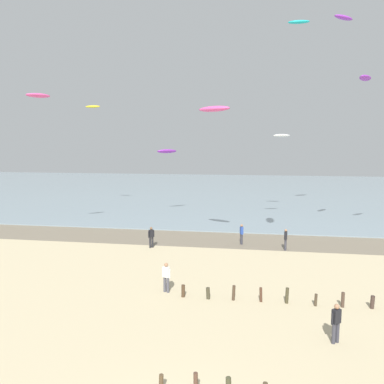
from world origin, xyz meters
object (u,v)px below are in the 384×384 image
(person_nearest_camera, at_px, (336,322))
(kite_aloft_2, at_px, (282,136))
(kite_aloft_4, at_px, (93,107))
(kite_aloft_7, at_px, (344,18))
(kite_aloft_10, at_px, (214,109))
(person_mid_beach, at_px, (151,237))
(kite_aloft_3, at_px, (38,95))
(person_right_flank, at_px, (166,276))
(person_by_waterline, at_px, (286,239))
(kite_aloft_1, at_px, (299,22))
(person_trailing_behind, at_px, (242,234))
(kite_aloft_9, at_px, (365,78))
(kite_aloft_6, at_px, (167,151))

(person_nearest_camera, relative_size, kite_aloft_2, 0.94)
(kite_aloft_4, height_order, kite_aloft_7, kite_aloft_7)
(kite_aloft_4, relative_size, kite_aloft_10, 0.72)
(kite_aloft_4, bearing_deg, person_mid_beach, 128.57)
(kite_aloft_3, bearing_deg, person_right_flank, -80.80)
(person_by_waterline, relative_size, kite_aloft_1, 0.89)
(person_right_flank, bearing_deg, person_nearest_camera, -27.11)
(person_nearest_camera, height_order, kite_aloft_3, kite_aloft_3)
(person_nearest_camera, distance_m, kite_aloft_10, 18.13)
(kite_aloft_1, height_order, kite_aloft_7, kite_aloft_7)
(person_trailing_behind, bearing_deg, kite_aloft_10, -140.84)
(kite_aloft_2, bearing_deg, kite_aloft_9, 123.07)
(person_by_waterline, distance_m, kite_aloft_7, 24.69)
(person_nearest_camera, distance_m, kite_aloft_9, 23.98)
(kite_aloft_4, bearing_deg, person_nearest_camera, 131.17)
(kite_aloft_2, xyz_separation_m, kite_aloft_7, (6.03, 2.34, 12.02))
(person_nearest_camera, xyz_separation_m, kite_aloft_1, (0.33, 20.76, 18.41))
(person_right_flank, distance_m, kite_aloft_3, 20.50)
(person_trailing_behind, bearing_deg, kite_aloft_6, 129.11)
(person_by_waterline, height_order, kite_aloft_9, kite_aloft_9)
(kite_aloft_3, height_order, kite_aloft_4, kite_aloft_4)
(person_trailing_behind, bearing_deg, person_right_flank, -109.38)
(person_mid_beach, height_order, kite_aloft_7, kite_aloft_7)
(kite_aloft_3, height_order, kite_aloft_6, kite_aloft_3)
(person_mid_beach, height_order, kite_aloft_10, kite_aloft_10)
(person_by_waterline, bearing_deg, kite_aloft_2, 88.77)
(kite_aloft_3, relative_size, kite_aloft_4, 1.01)
(person_nearest_camera, height_order, person_mid_beach, same)
(kite_aloft_3, bearing_deg, kite_aloft_4, 53.32)
(person_by_waterline, bearing_deg, kite_aloft_10, -174.49)
(kite_aloft_4, bearing_deg, kite_aloft_10, 139.14)
(kite_aloft_6, bearing_deg, kite_aloft_4, -59.02)
(person_trailing_behind, relative_size, kite_aloft_7, 0.65)
(kite_aloft_9, bearing_deg, person_mid_beach, -38.45)
(person_trailing_behind, distance_m, kite_aloft_3, 20.89)
(kite_aloft_10, bearing_deg, kite_aloft_4, -17.38)
(person_mid_beach, bearing_deg, kite_aloft_2, 45.44)
(person_nearest_camera, distance_m, kite_aloft_3, 28.55)
(person_by_waterline, xyz_separation_m, kite_aloft_2, (0.22, 10.11, 8.36))
(person_trailing_behind, distance_m, kite_aloft_6, 15.58)
(kite_aloft_1, bearing_deg, kite_aloft_6, -22.02)
(person_by_waterline, xyz_separation_m, kite_aloft_4, (-22.71, 15.68, 12.22))
(kite_aloft_10, bearing_deg, person_by_waterline, -148.21)
(kite_aloft_1, xyz_separation_m, kite_aloft_6, (-13.55, 5.49, -11.71))
(kite_aloft_3, distance_m, kite_aloft_4, 15.41)
(person_by_waterline, xyz_separation_m, person_trailing_behind, (-3.50, 1.25, 0.00))
(person_trailing_behind, distance_m, kite_aloft_4, 26.96)
(kite_aloft_3, relative_size, kite_aloft_6, 0.81)
(kite_aloft_7, height_order, kite_aloft_9, kite_aloft_7)
(person_by_waterline, bearing_deg, kite_aloft_9, 37.57)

